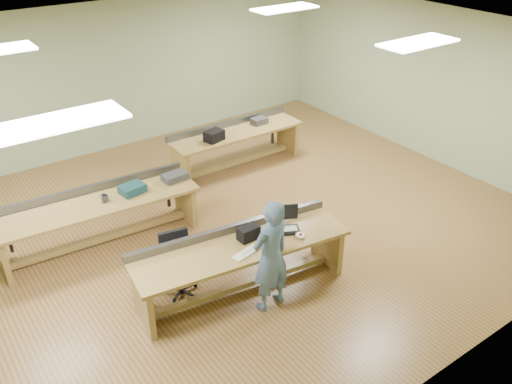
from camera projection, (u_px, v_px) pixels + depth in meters
floor at (216, 230)px, 8.79m from camera, size 10.00×10.00×0.00m
ceiling at (208, 45)px, 7.31m from camera, size 10.00×10.00×0.00m
wall_back at (108, 78)px, 10.88m from camera, size 10.00×0.04×3.00m
wall_front at (430, 287)px, 5.22m from camera, size 10.00×0.04×3.00m
wall_right at (431, 84)px, 10.58m from camera, size 0.04×8.00×3.00m
fluor_panels at (208, 47)px, 7.33m from camera, size 6.20×3.50×0.03m
workbench_front at (241, 256)px, 7.23m from camera, size 3.04×1.18×0.86m
workbench_mid at (98, 212)px, 8.21m from camera, size 3.09×1.02×0.86m
workbench_back at (236, 140)px, 10.54m from camera, size 2.71×0.74×0.86m
person at (271, 256)px, 6.84m from camera, size 0.62×0.44×1.59m
laptop_base at (288, 230)px, 7.41m from camera, size 0.38×0.35×0.03m
laptop_screen at (287, 212)px, 7.40m from camera, size 0.27×0.15×0.23m
keyboard at (247, 253)px, 6.95m from camera, size 0.42×0.21×0.02m
trackball_mouse at (300, 235)px, 7.27m from camera, size 0.16×0.18×0.06m
camera_bag at (248, 233)px, 7.20m from camera, size 0.29×0.19×0.19m
task_chair at (179, 272)px, 7.31m from camera, size 0.57×0.57×0.89m
parts_bin_teal at (132, 189)px, 8.31m from camera, size 0.40×0.33×0.13m
parts_bin_grey at (175, 177)px, 8.68m from camera, size 0.41×0.27×0.11m
mug at (104, 198)px, 8.08m from camera, size 0.17×0.17×0.10m
drinks_can at (101, 199)px, 8.05m from camera, size 0.08×0.08×0.12m
storage_box_back at (214, 136)px, 10.00m from camera, size 0.39×0.32×0.20m
tray_back at (259, 121)px, 10.73m from camera, size 0.32×0.24×0.12m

